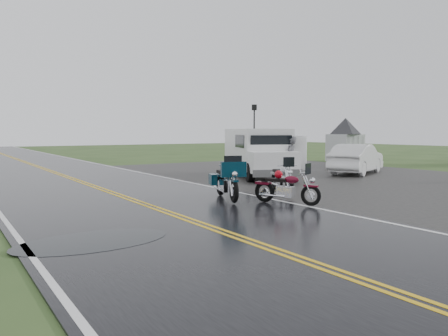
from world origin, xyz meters
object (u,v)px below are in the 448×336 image
motorcycle_silver (290,178)px  van_white (250,155)px  person_at_van (291,159)px  lamp_post_far_right (254,134)px  motorcycle_teal (234,182)px  visitor_center (345,129)px  sedan_white (356,159)px  motorcycle_red (311,187)px

motorcycle_silver → van_white: 4.35m
person_at_van → lamp_post_far_right: lamp_post_far_right is taller
motorcycle_teal → van_white: van_white is taller
visitor_center → motorcycle_silver: visitor_center is taller
motorcycle_teal → sedan_white: 11.62m
van_white → visitor_center: bearing=48.6°
motorcycle_teal → sedan_white: size_ratio=0.52×
motorcycle_teal → visitor_center: bearing=52.0°
motorcycle_silver → lamp_post_far_right: (8.45, 13.15, 1.42)m
person_at_van → sedan_white: person_at_van is taller
motorcycle_silver → lamp_post_far_right: 15.69m
motorcycle_teal → lamp_post_far_right: lamp_post_far_right is taller
motorcycle_red → motorcycle_teal: (-1.57, 1.62, 0.11)m
visitor_center → sedan_white: visitor_center is taller
motorcycle_teal → person_at_van: (5.60, 3.75, 0.27)m
lamp_post_far_right → visitor_center: bearing=-17.2°
person_at_van → lamp_post_far_right: 11.13m
motorcycle_teal → motorcycle_silver: 2.51m
motorcycle_teal → lamp_post_far_right: size_ratio=0.59×
motorcycle_silver → visitor_center: bearing=58.1°
van_white → sedan_white: size_ratio=1.31×
motorcycle_teal → person_at_van: person_at_van is taller
lamp_post_far_right → motorcycle_silver: bearing=-122.7°
motorcycle_red → person_at_van: size_ratio=1.05×
person_at_van → sedan_white: 5.19m
motorcycle_silver → motorcycle_red: bearing=-93.1°
visitor_center → sedan_white: 9.98m
van_white → person_at_van: (1.73, -0.65, -0.21)m
visitor_center → motorcycle_teal: bearing=-147.4°
motorcycle_teal → person_at_van: bearing=53.2°
person_at_van → lamp_post_far_right: size_ratio=0.48×
motorcycle_teal → person_at_van: 6.75m
person_at_van → van_white: bearing=-51.1°
person_at_van → lamp_post_far_right: (5.33, 9.72, 1.07)m
van_white → sedan_white: 6.88m
van_white → lamp_post_far_right: lamp_post_far_right is taller
van_white → lamp_post_far_right: 11.53m
lamp_post_far_right → person_at_van: bearing=-118.8°
person_at_van → visitor_center: bearing=-178.5°
van_white → lamp_post_far_right: (7.06, 9.07, 0.86)m
van_white → sedan_white: (6.87, 0.03, -0.43)m
sedan_white → lamp_post_far_right: (0.19, 9.04, 1.29)m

